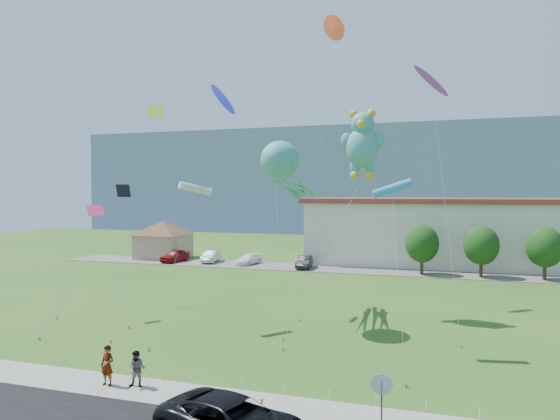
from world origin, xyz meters
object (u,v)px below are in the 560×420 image
Objects in this scene: pavilion at (163,236)px; parked_car_white at (249,259)px; parked_car_silver at (211,256)px; stop_sign at (382,390)px; pedestrian_left at (107,365)px; octopus_kite at (285,171)px; teddy_bear_kite at (362,143)px; parked_car_red at (175,256)px; pedestrian_right at (137,369)px; parked_car_black at (304,262)px.

pavilion reaches higher than parked_car_white.
parked_car_silver is 1.04× the size of parked_car_white.
stop_sign is 12.59m from pedestrian_left.
parked_car_white is 28.97m from octopus_kite.
teddy_bear_kite reaches higher than parked_car_white.
octopus_kite is (21.82, -23.85, 9.58)m from parked_car_red.
stop_sign is at bearing -79.99° from teddy_bear_kite.
parked_car_red is at bearing 106.47° from pedestrian_right.
parked_car_black is (12.59, -1.27, -0.00)m from parked_car_silver.
pavilion reaches higher than stop_sign.
stop_sign is 0.57× the size of parked_car_black.
parked_car_red is (3.56, -3.25, -2.19)m from pavilion.
pavilion reaches higher than parked_car_black.
pavilion is at bearing 163.33° from parked_car_black.
pedestrian_right is (1.42, 0.20, -0.09)m from pedestrian_left.
pedestrian_left is at bearing 173.72° from stop_sign.
parked_car_white is at bearing 116.91° from stop_sign.
parked_car_red is 4.67m from parked_car_silver.
teddy_bear_kite is (9.16, 17.50, 11.56)m from pedestrian_left.
parked_car_black is at bearing -9.65° from pavilion.
parked_car_black is 0.30× the size of teddy_bear_kite.
parked_car_red is 1.03× the size of parked_car_black.
stop_sign is 40.76m from parked_car_black.
pedestrian_right is at bearing -61.10° from pavilion.
pavilion is 8.72m from parked_car_silver.
parked_car_red is at bearing -163.90° from parked_car_white.
parked_car_black is at bearing 93.26° from pedestrian_left.
teddy_bear_kite reaches higher than pedestrian_right.
stop_sign reaches higher than parked_car_white.
pedestrian_left is 0.12× the size of teddy_bear_kite.
parked_car_red is at bearing 117.71° from pedestrian_left.
pedestrian_left is 0.15× the size of octopus_kite.
octopus_kite reaches higher than pedestrian_left.
parked_car_white is (9.83, 0.66, -0.15)m from parked_car_red.
stop_sign is at bearing -50.85° from parked_car_white.
pedestrian_left is at bearing -66.49° from parked_car_white.
parked_car_silver is 31.75m from octopus_kite.
pedestrian_left is 0.41× the size of parked_car_black.
parked_car_red is 9.86m from parked_car_white.
teddy_bear_kite is (26.61, -20.08, 11.73)m from parked_car_red.
teddy_bear_kite is (16.78, -20.75, 11.89)m from parked_car_white.
stop_sign is 0.17× the size of teddy_bear_kite.
teddy_bear_kite reaches higher than pedestrian_left.
parked_car_silver is at bearing -15.50° from pavilion.
parked_car_black is 24.91m from teddy_bear_kite.
parked_car_silver is 0.30× the size of teddy_bear_kite.
pedestrian_left reaches higher than parked_car_white.
pavilion is 53.90m from stop_sign.
parked_car_red is at bearing -42.42° from pavilion.
parked_car_white is (-9.04, 38.04, -0.24)m from pedestrian_right.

